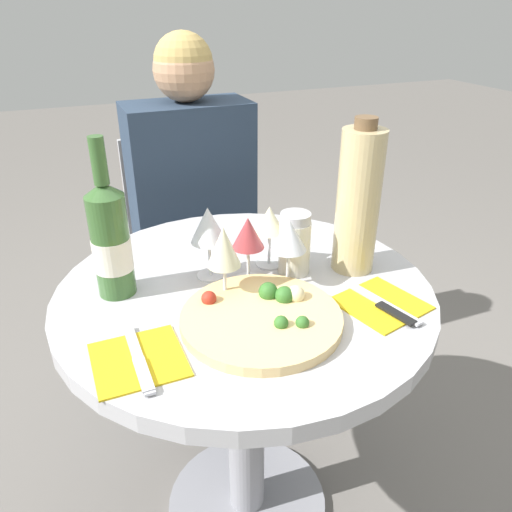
{
  "coord_description": "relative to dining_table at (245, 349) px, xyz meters",
  "views": [
    {
      "loc": [
        -0.32,
        -0.84,
        1.26
      ],
      "look_at": [
        0.0,
        -0.06,
        0.81
      ],
      "focal_mm": 35.0,
      "sensor_mm": 36.0,
      "label": 1
    }
  ],
  "objects": [
    {
      "name": "ground_plane",
      "position": [
        0.0,
        0.0,
        -0.54
      ],
      "size": [
        12.0,
        12.0,
        0.0
      ],
      "primitive_type": "plane",
      "color": "slate",
      "rests_on": "ground"
    },
    {
      "name": "place_setting_left",
      "position": [
        -0.25,
        -0.16,
        0.17
      ],
      "size": [
        0.15,
        0.19,
        0.01
      ],
      "color": "gold",
      "rests_on": "dining_table"
    },
    {
      "name": "pizza_large",
      "position": [
        -0.02,
        -0.13,
        0.18
      ],
      "size": [
        0.3,
        0.3,
        0.05
      ],
      "color": "#E5C17F",
      "rests_on": "dining_table"
    },
    {
      "name": "wine_glass_front_right",
      "position": [
        0.09,
        -0.03,
        0.28
      ],
      "size": [
        0.07,
        0.07,
        0.15
      ],
      "color": "silver",
      "rests_on": "dining_table"
    },
    {
      "name": "seated_diner",
      "position": [
        0.07,
        0.58,
        -0.02
      ],
      "size": [
        0.38,
        0.42,
        1.17
      ],
      "rotation": [
        0.0,
        0.0,
        3.14
      ],
      "color": "#28384C",
      "rests_on": "ground_plane"
    },
    {
      "name": "wine_glass_back_right",
      "position": [
        0.09,
        0.07,
        0.27
      ],
      "size": [
        0.07,
        0.07,
        0.14
      ],
      "color": "silver",
      "rests_on": "dining_table"
    },
    {
      "name": "chair_behind_diner",
      "position": [
        0.07,
        0.72,
        -0.13
      ],
      "size": [
        0.39,
        0.39,
        0.83
      ],
      "rotation": [
        0.0,
        0.0,
        3.14
      ],
      "color": "#ADADB2",
      "rests_on": "ground_plane"
    },
    {
      "name": "tall_carafe",
      "position": [
        0.25,
        -0.01,
        0.33
      ],
      "size": [
        0.09,
        0.09,
        0.34
      ],
      "color": "tan",
      "rests_on": "dining_table"
    },
    {
      "name": "wine_glass_back_left",
      "position": [
        -0.05,
        0.07,
        0.29
      ],
      "size": [
        0.08,
        0.08,
        0.16
      ],
      "color": "silver",
      "rests_on": "dining_table"
    },
    {
      "name": "place_setting_right",
      "position": [
        0.23,
        -0.17,
        0.17
      ],
      "size": [
        0.18,
        0.19,
        0.01
      ],
      "color": "gold",
      "rests_on": "dining_table"
    },
    {
      "name": "sugar_shaker",
      "position": [
        0.12,
        0.02,
        0.24
      ],
      "size": [
        0.07,
        0.07,
        0.14
      ],
      "color": "silver",
      "rests_on": "dining_table"
    },
    {
      "name": "wine_glass_front_left",
      "position": [
        -0.05,
        -0.03,
        0.28
      ],
      "size": [
        0.07,
        0.07,
        0.16
      ],
      "color": "silver",
      "rests_on": "dining_table"
    },
    {
      "name": "wine_bottle",
      "position": [
        -0.25,
        0.08,
        0.29
      ],
      "size": [
        0.08,
        0.08,
        0.32
      ],
      "color": "#38602D",
      "rests_on": "dining_table"
    },
    {
      "name": "dining_table",
      "position": [
        0.0,
        0.0,
        0.0
      ],
      "size": [
        0.79,
        0.79,
        0.71
      ],
      "color": "gray",
      "rests_on": "ground_plane"
    },
    {
      "name": "wine_glass_center",
      "position": [
        0.02,
        0.02,
        0.28
      ],
      "size": [
        0.07,
        0.07,
        0.15
      ],
      "color": "silver",
      "rests_on": "dining_table"
    }
  ]
}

